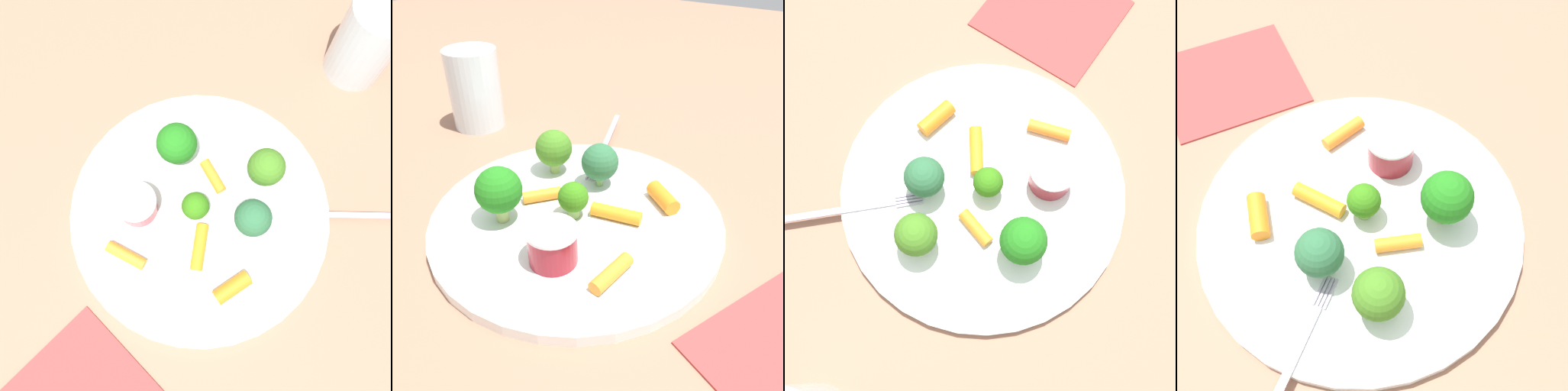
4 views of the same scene
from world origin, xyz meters
The scene contains 13 objects.
ground_plane centered at (0.00, 0.00, 0.00)m, with size 2.40×2.40×0.00m, color #946750.
plate centered at (0.00, 0.00, 0.01)m, with size 0.30×0.30×0.01m, color white.
sauce_cup centered at (0.02, -0.07, 0.03)m, with size 0.05×0.05×0.04m.
broccoli_floret_0 centered at (-0.07, 0.05, 0.04)m, with size 0.04×0.04×0.05m.
broccoli_floret_1 centered at (0.00, -0.01, 0.03)m, with size 0.03×0.03×0.04m.
broccoli_floret_2 centered at (-0.06, -0.05, 0.05)m, with size 0.05×0.05×0.06m.
broccoli_floret_3 centered at (-0.01, 0.06, 0.04)m, with size 0.04×0.04×0.05m.
carrot_stick_0 centered at (0.04, 0.01, 0.02)m, with size 0.01×0.01×0.05m, color orange.
carrot_stick_1 centered at (-0.04, 0.00, 0.02)m, with size 0.01×0.01×0.04m, color orange.
carrot_stick_2 centered at (0.08, -0.06, 0.02)m, with size 0.01×0.01×0.05m, color orange.
carrot_stick_3 centered at (0.07, 0.06, 0.02)m, with size 0.02×0.02×0.04m, color orange.
fork centered at (-0.05, 0.14, 0.01)m, with size 0.07×0.17×0.00m.
napkin centered at (0.23, -0.04, 0.00)m, with size 0.14×0.15×0.00m, color #B13936.
Camera 3 is at (-0.18, -0.03, 0.56)m, focal length 50.64 mm.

